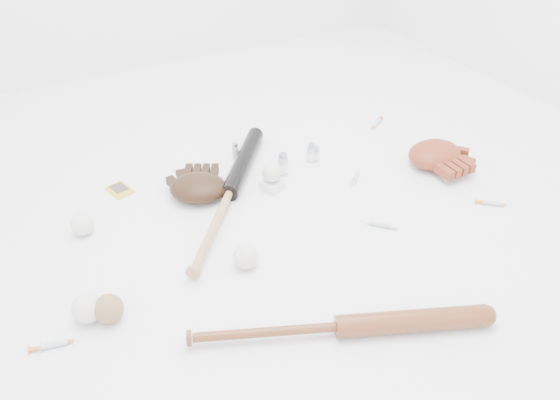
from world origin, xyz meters
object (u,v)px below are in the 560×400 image
glove_dark (198,187)px  pedestal (272,185)px  bat_wood (339,327)px  bat_dark (230,192)px

glove_dark → pedestal: (0.24, -0.07, -0.02)m
glove_dark → pedestal: glove_dark is taller
bat_wood → pedestal: size_ratio=12.40×
glove_dark → bat_wood: bearing=-54.9°
bat_dark → pedestal: 0.16m
bat_dark → glove_dark: glove_dark is taller
bat_wood → pedestal: (0.15, 0.66, -0.01)m
glove_dark → pedestal: 0.26m
bat_dark → pedestal: (0.16, -0.01, -0.01)m
bat_dark → pedestal: size_ratio=13.22×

